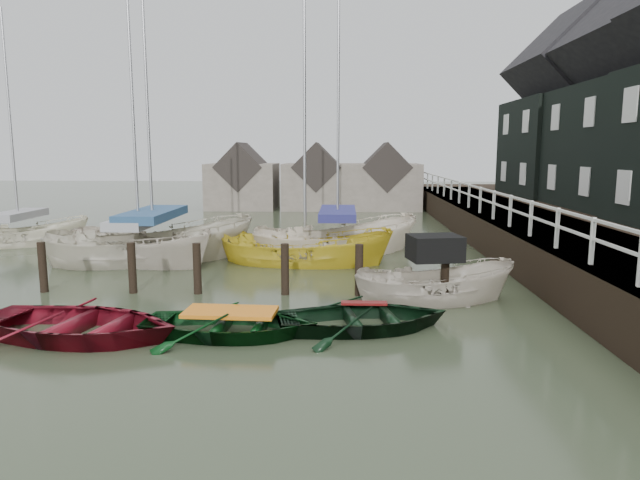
{
  "coord_description": "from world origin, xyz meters",
  "views": [
    {
      "loc": [
        2.79,
        -12.03,
        3.89
      ],
      "look_at": [
        2.12,
        3.69,
        1.4
      ],
      "focal_mm": 32.0,
      "sensor_mm": 36.0,
      "label": 1
    }
  ],
  "objects_px": {
    "sailboat_d": "(338,252)",
    "sailboat_e": "(20,243)",
    "sailboat_c": "(305,263)",
    "rowboat_green": "(231,335)",
    "rowboat_red": "(80,338)",
    "sailboat_a": "(140,260)",
    "motorboat": "(434,298)",
    "rowboat_dkgreen": "(364,329)",
    "sailboat_b": "(154,259)"
  },
  "relations": [
    {
      "from": "rowboat_green",
      "to": "sailboat_c",
      "type": "bearing_deg",
      "value": -4.65
    },
    {
      "from": "motorboat",
      "to": "sailboat_a",
      "type": "distance_m",
      "value": 10.69
    },
    {
      "from": "rowboat_red",
      "to": "rowboat_green",
      "type": "distance_m",
      "value": 3.14
    },
    {
      "from": "sailboat_d",
      "to": "sailboat_e",
      "type": "xyz_separation_m",
      "value": [
        -13.14,
        1.34,
        0.01
      ]
    },
    {
      "from": "motorboat",
      "to": "sailboat_d",
      "type": "height_order",
      "value": "sailboat_d"
    },
    {
      "from": "rowboat_red",
      "to": "motorboat",
      "type": "relative_size",
      "value": 0.98
    },
    {
      "from": "sailboat_c",
      "to": "rowboat_red",
      "type": "bearing_deg",
      "value": 159.54
    },
    {
      "from": "motorboat",
      "to": "sailboat_e",
      "type": "xyz_separation_m",
      "value": [
        -15.73,
        8.27,
        -0.03
      ]
    },
    {
      "from": "rowboat_dkgreen",
      "to": "sailboat_b",
      "type": "relative_size",
      "value": 0.3
    },
    {
      "from": "rowboat_dkgreen",
      "to": "sailboat_b",
      "type": "distance_m",
      "value": 10.41
    },
    {
      "from": "motorboat",
      "to": "sailboat_c",
      "type": "xyz_separation_m",
      "value": [
        -3.69,
        4.98,
        -0.08
      ]
    },
    {
      "from": "rowboat_green",
      "to": "sailboat_d",
      "type": "height_order",
      "value": "sailboat_d"
    },
    {
      "from": "rowboat_red",
      "to": "sailboat_c",
      "type": "xyz_separation_m",
      "value": [
        4.16,
        8.21,
        0.02
      ]
    },
    {
      "from": "sailboat_a",
      "to": "sailboat_b",
      "type": "xyz_separation_m",
      "value": [
        0.41,
        0.27,
        -0.0
      ]
    },
    {
      "from": "motorboat",
      "to": "sailboat_e",
      "type": "bearing_deg",
      "value": 51.5
    },
    {
      "from": "sailboat_b",
      "to": "sailboat_d",
      "type": "height_order",
      "value": "sailboat_b"
    },
    {
      "from": "sailboat_a",
      "to": "sailboat_e",
      "type": "height_order",
      "value": "sailboat_a"
    },
    {
      "from": "rowboat_dkgreen",
      "to": "sailboat_c",
      "type": "distance_m",
      "value": 7.54
    },
    {
      "from": "rowboat_red",
      "to": "sailboat_e",
      "type": "xyz_separation_m",
      "value": [
        -7.88,
        11.5,
        0.07
      ]
    },
    {
      "from": "rowboat_red",
      "to": "sailboat_b",
      "type": "height_order",
      "value": "sailboat_b"
    },
    {
      "from": "sailboat_a",
      "to": "sailboat_e",
      "type": "bearing_deg",
      "value": 86.51
    },
    {
      "from": "sailboat_d",
      "to": "rowboat_green",
      "type": "bearing_deg",
      "value": 145.02
    },
    {
      "from": "sailboat_b",
      "to": "sailboat_e",
      "type": "relative_size",
      "value": 1.23
    },
    {
      "from": "sailboat_e",
      "to": "sailboat_a",
      "type": "bearing_deg",
      "value": -140.58
    },
    {
      "from": "sailboat_a",
      "to": "sailboat_c",
      "type": "distance_m",
      "value": 5.8
    },
    {
      "from": "sailboat_c",
      "to": "sailboat_a",
      "type": "bearing_deg",
      "value": 96.96
    },
    {
      "from": "sailboat_c",
      "to": "sailboat_e",
      "type": "distance_m",
      "value": 12.48
    },
    {
      "from": "motorboat",
      "to": "sailboat_c",
      "type": "relative_size",
      "value": 0.4
    },
    {
      "from": "sailboat_d",
      "to": "sailboat_e",
      "type": "height_order",
      "value": "sailboat_d"
    },
    {
      "from": "motorboat",
      "to": "sailboat_a",
      "type": "bearing_deg",
      "value": 51.8
    },
    {
      "from": "sailboat_d",
      "to": "rowboat_red",
      "type": "bearing_deg",
      "value": 129.92
    },
    {
      "from": "rowboat_green",
      "to": "sailboat_c",
      "type": "distance_m",
      "value": 7.96
    },
    {
      "from": "sailboat_c",
      "to": "rowboat_green",
      "type": "bearing_deg",
      "value": 178.91
    },
    {
      "from": "sailboat_d",
      "to": "rowboat_dkgreen",
      "type": "bearing_deg",
      "value": 161.54
    },
    {
      "from": "rowboat_green",
      "to": "sailboat_c",
      "type": "relative_size",
      "value": 0.33
    },
    {
      "from": "sailboat_a",
      "to": "sailboat_e",
      "type": "xyz_separation_m",
      "value": [
        -6.24,
        3.34,
        0.01
      ]
    },
    {
      "from": "rowboat_red",
      "to": "rowboat_green",
      "type": "xyz_separation_m",
      "value": [
        3.12,
        0.32,
        0.0
      ]
    },
    {
      "from": "sailboat_b",
      "to": "sailboat_a",
      "type": "bearing_deg",
      "value": 99.74
    },
    {
      "from": "motorboat",
      "to": "sailboat_e",
      "type": "distance_m",
      "value": 17.78
    },
    {
      "from": "sailboat_a",
      "to": "sailboat_d",
      "type": "relative_size",
      "value": 0.87
    },
    {
      "from": "sailboat_a",
      "to": "sailboat_d",
      "type": "xyz_separation_m",
      "value": [
        6.9,
        2.01,
        0.0
      ]
    },
    {
      "from": "sailboat_b",
      "to": "sailboat_d",
      "type": "xyz_separation_m",
      "value": [
        6.49,
        1.74,
        0.0
      ]
    },
    {
      "from": "motorboat",
      "to": "sailboat_d",
      "type": "xyz_separation_m",
      "value": [
        -2.59,
        6.94,
        -0.03
      ]
    },
    {
      "from": "rowboat_dkgreen",
      "to": "sailboat_d",
      "type": "relative_size",
      "value": 0.31
    },
    {
      "from": "rowboat_red",
      "to": "sailboat_c",
      "type": "relative_size",
      "value": 0.39
    },
    {
      "from": "sailboat_a",
      "to": "sailboat_d",
      "type": "distance_m",
      "value": 7.19
    },
    {
      "from": "sailboat_d",
      "to": "sailboat_e",
      "type": "distance_m",
      "value": 13.21
    },
    {
      "from": "rowboat_red",
      "to": "sailboat_b",
      "type": "distance_m",
      "value": 8.52
    },
    {
      "from": "sailboat_c",
      "to": "sailboat_e",
      "type": "bearing_deg",
      "value": 81.14
    },
    {
      "from": "rowboat_dkgreen",
      "to": "sailboat_d",
      "type": "bearing_deg",
      "value": -6.86
    }
  ]
}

